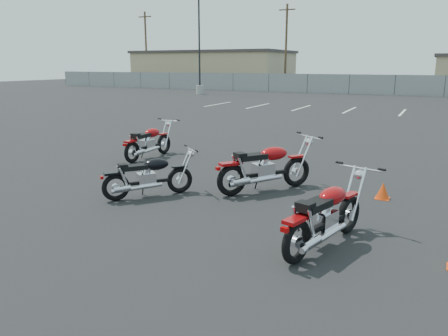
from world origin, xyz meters
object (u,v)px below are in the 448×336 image
at_px(motorcycle_front_red, 149,142).
at_px(motorcycle_rear_red, 326,216).
at_px(motorcycle_second_black, 148,176).
at_px(motorcycle_third_red, 265,167).

height_order(motorcycle_front_red, motorcycle_rear_red, motorcycle_rear_red).
xyz_separation_m(motorcycle_second_black, motorcycle_rear_red, (3.95, -0.92, 0.06)).
relative_size(motorcycle_front_red, motorcycle_third_red, 0.99).
bearing_deg(motorcycle_second_black, motorcycle_front_red, 126.09).
relative_size(motorcycle_second_black, motorcycle_rear_red, 0.80).
bearing_deg(motorcycle_rear_red, motorcycle_front_red, 146.81).
height_order(motorcycle_third_red, motorcycle_rear_red, motorcycle_third_red).
height_order(motorcycle_front_red, motorcycle_second_black, motorcycle_front_red).
relative_size(motorcycle_third_red, motorcycle_rear_red, 0.98).
bearing_deg(motorcycle_front_red, motorcycle_third_red, -21.11).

